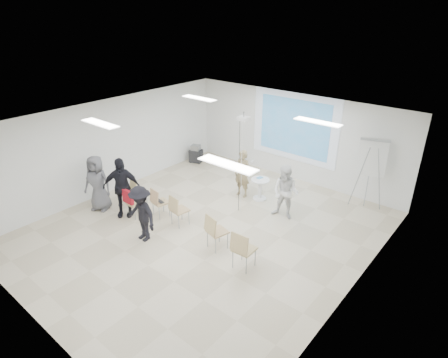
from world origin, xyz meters
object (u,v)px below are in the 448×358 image
Objects in this scene: audience_outer at (97,180)px; player_right at (286,190)px; audience_mid at (141,210)px; player_left at (243,171)px; chair_far_left at (137,190)px; av_cart at (196,154)px; chair_right_far at (242,248)px; chair_right_inner at (215,230)px; flipchart_easel at (372,158)px; pedestal_table at (260,188)px; laptop at (161,201)px; chair_left_mid at (133,202)px; audience_left at (121,183)px; chair_left_inner at (158,200)px; chair_center at (177,208)px.

player_right is at bearing 9.30° from audience_outer.
player_left is at bearing 85.79° from audience_mid.
audience_outer reaches higher than player_left.
av_cart is at bearing 115.95° from chair_far_left.
audience_mid is 0.91× the size of audience_outer.
av_cart is (-5.32, 4.03, -0.27)m from chair_right_far.
flipchart_easel is at bearing 79.88° from chair_right_inner.
av_cart is (-4.32, 3.84, -0.25)m from chair_right_inner.
pedestal_table is 2.19× the size of laptop.
chair_left_mid is 0.40× the size of audience_left.
audience_mid is at bearing -30.84° from audience_outer.
chair_left_inner is (1.06, -0.07, 0.04)m from chair_far_left.
chair_right_inner is 0.51× the size of audience_outer.
player_left is at bearing 78.23° from chair_left_inner.
audience_left is 1.08× the size of audience_outer.
chair_center is 1.30× the size of av_cart.
audience_outer reaches higher than audience_mid.
chair_left_inner is 0.43× the size of audience_left.
pedestal_table is 0.40× the size of player_right.
flipchart_easel is (4.87, 4.84, 1.11)m from chair_left_mid.
chair_center is 0.48× the size of audience_outer.
laptop is (-3.26, 0.45, -0.11)m from chair_right_far.
audience_outer is at bearing -130.63° from player_left.
audience_outer is 0.88× the size of flipchart_easel.
flipchart_easel is (2.06, 4.52, 1.02)m from chair_right_inner.
audience_mid is (1.62, -1.10, 0.38)m from chair_far_left.
audience_outer is (-1.70, -0.81, 0.42)m from chair_left_inner.
player_left is at bearing 25.89° from audience_outer.
player_right is at bearing 59.43° from audience_mid.
chair_right_far is at bearing 2.48° from chair_left_mid.
player_right is 0.82× the size of flipchart_easel.
chair_right_inner is 4.05m from audience_outer.
flipchart_easel reaches higher than audience_mid.
chair_right_far is 3.29m from laptop.
av_cart is at bearing 110.50° from chair_left_mid.
chair_left_inner is 0.47× the size of audience_outer.
chair_left_inner is 0.89× the size of chair_right_far.
chair_far_left is at bearing -135.07° from pedestal_table.
audience_left is 0.88m from audience_outer.
audience_outer is (-1.17, -0.33, 0.47)m from chair_left_mid.
player_left is 4.37m from audience_outer.
audience_outer reaches higher than player_right.
chair_right_far is at bearing -177.74° from laptop.
chair_left_mid is at bearing -123.72° from pedestal_table.
audience_mid is (-2.71, -0.68, 0.27)m from chair_right_far.
audience_outer is at bearing -115.35° from chair_far_left.
chair_left_mid is 0.64m from audience_left.
chair_right_inner is at bearing 1.92° from chair_center.
chair_far_left is at bearing -95.19° from av_cart.
chair_right_inner is at bearing -133.50° from flipchart_easel.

